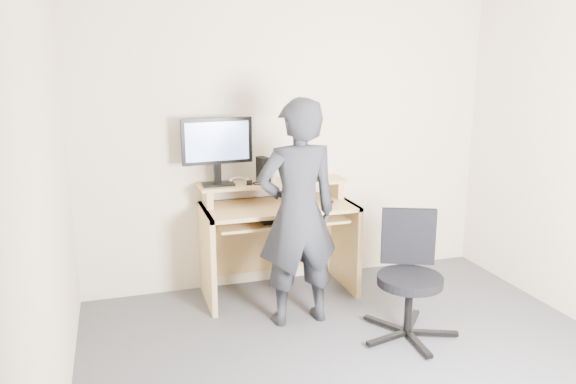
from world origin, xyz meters
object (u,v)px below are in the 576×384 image
desk (276,227)px  office_chair (409,270)px  monitor (217,145)px  person (298,214)px

desk → office_chair: 1.20m
monitor → office_chair: 1.71m
desk → monitor: 0.82m
office_chair → person: 0.86m
desk → person: (-0.01, -0.59, 0.27)m
monitor → office_chair: size_ratio=0.66×
desk → monitor: size_ratio=2.16×
monitor → person: (0.44, -0.64, -0.41)m
office_chair → person: size_ratio=0.52×
desk → monitor: monitor is taller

